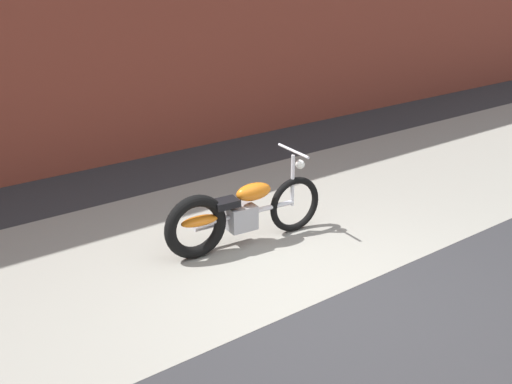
# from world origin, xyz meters

# --- Properties ---
(ground_plane) EXTENTS (80.00, 80.00, 0.00)m
(ground_plane) POSITION_xyz_m (0.00, 0.00, 0.00)
(ground_plane) COLOR #2D2D30
(sidewalk_slab) EXTENTS (36.00, 3.50, 0.01)m
(sidewalk_slab) POSITION_xyz_m (0.00, 1.75, 0.00)
(sidewalk_slab) COLOR gray
(sidewalk_slab) RESTS_ON ground
(motorcycle_orange) EXTENTS (2.01, 0.58, 1.03)m
(motorcycle_orange) POSITION_xyz_m (-0.06, 1.45, 0.40)
(motorcycle_orange) COLOR black
(motorcycle_orange) RESTS_ON ground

